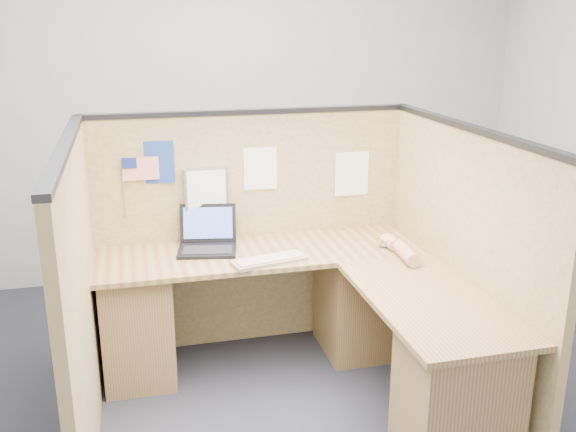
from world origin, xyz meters
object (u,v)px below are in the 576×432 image
object	(u,v)px
l_desk	(309,327)
keyboard	(269,260)
laptop	(206,239)
mouse	(388,243)

from	to	relation	value
l_desk	keyboard	xyz separation A→B (m)	(-0.18, 0.19, 0.35)
laptop	l_desk	bearing A→B (deg)	-35.12
keyboard	mouse	size ratio (longest dim) A/B	3.76
mouse	keyboard	bearing A→B (deg)	-174.00
laptop	mouse	bearing A→B (deg)	-2.28
keyboard	laptop	bearing A→B (deg)	122.37
l_desk	laptop	xyz separation A→B (m)	(-0.50, 0.51, 0.40)
keyboard	mouse	distance (m)	0.76
laptop	mouse	distance (m)	1.10
l_desk	laptop	world-z (taller)	laptop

